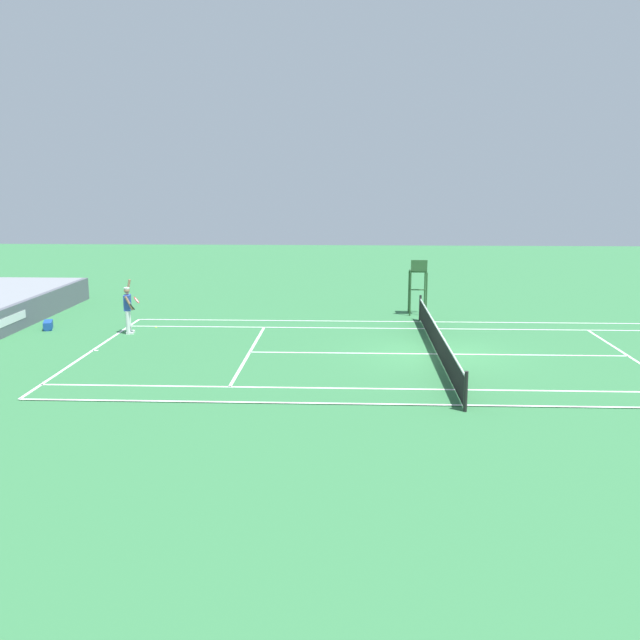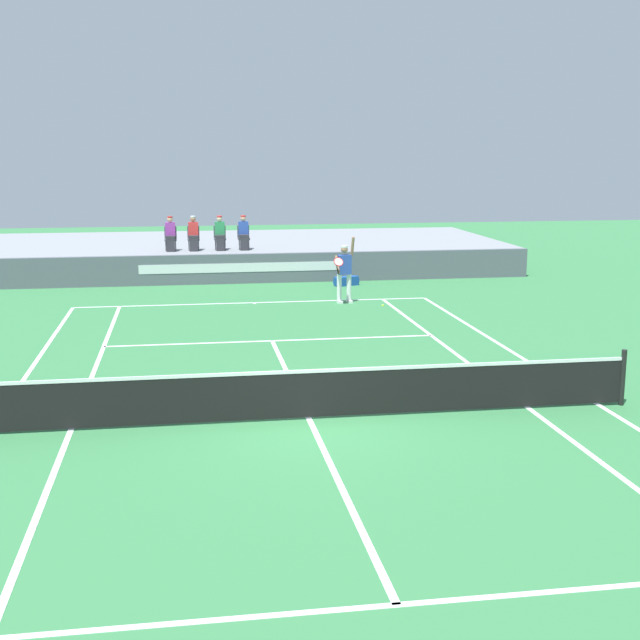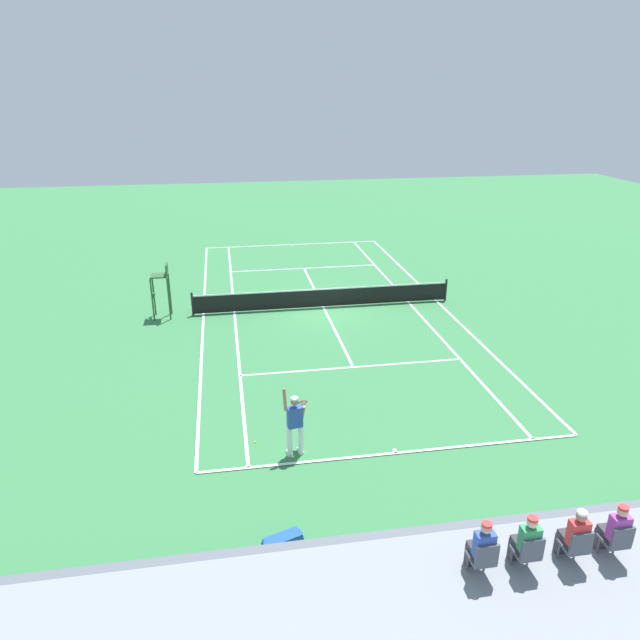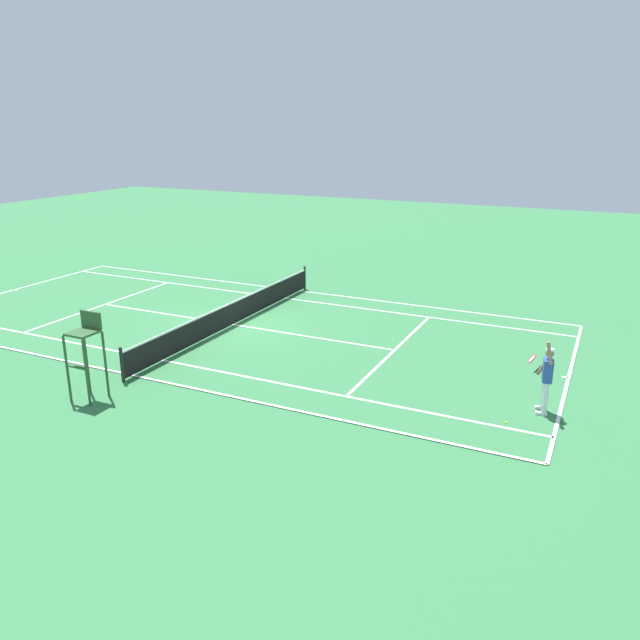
{
  "view_description": "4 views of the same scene",
  "coord_description": "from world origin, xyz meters",
  "px_view_note": "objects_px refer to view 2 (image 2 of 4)",
  "views": [
    {
      "loc": [
        -23.24,
        2.99,
        5.86
      ],
      "look_at": [
        0.83,
        4.02,
        1.0
      ],
      "focal_mm": 39.32,
      "sensor_mm": 36.0,
      "label": 1
    },
    {
      "loc": [
        -2.09,
        -14.4,
        4.73
      ],
      "look_at": [
        0.83,
        4.02,
        1.0
      ],
      "focal_mm": 48.04,
      "sensor_mm": 36.0,
      "label": 2
    },
    {
      "loc": [
        4.39,
        25.19,
        9.5
      ],
      "look_at": [
        0.83,
        4.02,
        1.0
      ],
      "focal_mm": 32.92,
      "sensor_mm": 36.0,
      "label": 3
    },
    {
      "loc": [
        18.81,
        12.61,
        7.34
      ],
      "look_at": [
        0.83,
        4.02,
        1.0
      ],
      "focal_mm": 35.02,
      "sensor_mm": 36.0,
      "label": 4
    }
  ],
  "objects_px": {
    "spectator_seated_2": "(220,234)",
    "spectator_seated_3": "(244,233)",
    "spectator_seated_0": "(170,234)",
    "equipment_bag": "(346,281)",
    "tennis_player": "(344,272)",
    "tennis_ball": "(383,306)",
    "spectator_seated_1": "(193,234)"
  },
  "relations": [
    {
      "from": "equipment_bag",
      "to": "tennis_ball",
      "type": "bearing_deg",
      "value": -85.54
    },
    {
      "from": "spectator_seated_0",
      "to": "spectator_seated_2",
      "type": "xyz_separation_m",
      "value": [
        1.8,
        0.0,
        0.0
      ]
    },
    {
      "from": "spectator_seated_3",
      "to": "spectator_seated_2",
      "type": "bearing_deg",
      "value": 180.0
    },
    {
      "from": "spectator_seated_0",
      "to": "tennis_ball",
      "type": "bearing_deg",
      "value": -45.98
    },
    {
      "from": "spectator_seated_3",
      "to": "tennis_player",
      "type": "height_order",
      "value": "spectator_seated_3"
    },
    {
      "from": "tennis_player",
      "to": "equipment_bag",
      "type": "relative_size",
      "value": 2.18
    },
    {
      "from": "equipment_bag",
      "to": "tennis_player",
      "type": "bearing_deg",
      "value": -101.89
    },
    {
      "from": "spectator_seated_3",
      "to": "tennis_ball",
      "type": "relative_size",
      "value": 18.6
    },
    {
      "from": "spectator_seated_2",
      "to": "spectator_seated_3",
      "type": "relative_size",
      "value": 1.0
    },
    {
      "from": "spectator_seated_1",
      "to": "tennis_ball",
      "type": "xyz_separation_m",
      "value": [
        5.61,
        -6.66,
        -1.64
      ]
    },
    {
      "from": "spectator_seated_0",
      "to": "equipment_bag",
      "type": "height_order",
      "value": "spectator_seated_0"
    },
    {
      "from": "tennis_ball",
      "to": "spectator_seated_1",
      "type": "bearing_deg",
      "value": 130.07
    },
    {
      "from": "tennis_ball",
      "to": "equipment_bag",
      "type": "relative_size",
      "value": 0.07
    },
    {
      "from": "spectator_seated_1",
      "to": "tennis_player",
      "type": "bearing_deg",
      "value": -52.53
    },
    {
      "from": "tennis_ball",
      "to": "spectator_seated_0",
      "type": "bearing_deg",
      "value": 134.02
    },
    {
      "from": "tennis_player",
      "to": "spectator_seated_0",
      "type": "bearing_deg",
      "value": 132.22
    },
    {
      "from": "spectator_seated_2",
      "to": "spectator_seated_3",
      "type": "bearing_deg",
      "value": 0.0
    },
    {
      "from": "spectator_seated_0",
      "to": "tennis_ball",
      "type": "distance_m",
      "value": 9.41
    },
    {
      "from": "spectator_seated_0",
      "to": "equipment_bag",
      "type": "bearing_deg",
      "value": -21.58
    },
    {
      "from": "spectator_seated_1",
      "to": "spectator_seated_3",
      "type": "height_order",
      "value": "same"
    },
    {
      "from": "spectator_seated_1",
      "to": "equipment_bag",
      "type": "bearing_deg",
      "value": -24.62
    },
    {
      "from": "spectator_seated_0",
      "to": "tennis_player",
      "type": "distance_m",
      "value": 8.02
    },
    {
      "from": "spectator_seated_0",
      "to": "tennis_player",
      "type": "height_order",
      "value": "spectator_seated_0"
    },
    {
      "from": "tennis_player",
      "to": "equipment_bag",
      "type": "height_order",
      "value": "tennis_player"
    },
    {
      "from": "tennis_player",
      "to": "tennis_ball",
      "type": "distance_m",
      "value": 1.62
    },
    {
      "from": "spectator_seated_2",
      "to": "equipment_bag",
      "type": "distance_m",
      "value": 5.16
    },
    {
      "from": "spectator_seated_3",
      "to": "equipment_bag",
      "type": "relative_size",
      "value": 1.32
    },
    {
      "from": "spectator_seated_1",
      "to": "tennis_ball",
      "type": "bearing_deg",
      "value": -49.93
    },
    {
      "from": "spectator_seated_2",
      "to": "spectator_seated_3",
      "type": "height_order",
      "value": "same"
    },
    {
      "from": "spectator_seated_1",
      "to": "equipment_bag",
      "type": "height_order",
      "value": "spectator_seated_1"
    },
    {
      "from": "spectator_seated_1",
      "to": "spectator_seated_3",
      "type": "relative_size",
      "value": 1.0
    },
    {
      "from": "spectator_seated_0",
      "to": "spectator_seated_3",
      "type": "distance_m",
      "value": 2.68
    }
  ]
}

